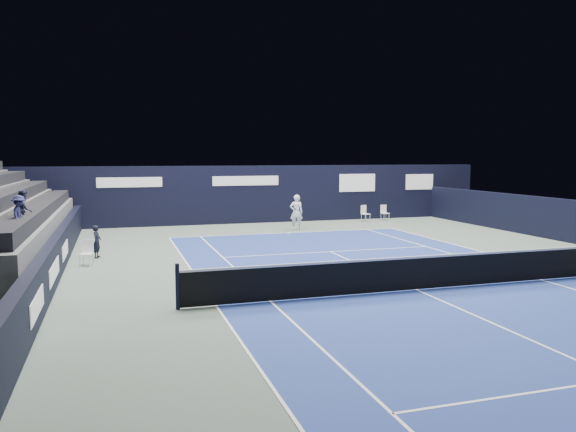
{
  "coord_description": "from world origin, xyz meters",
  "views": [
    {
      "loc": [
        -7.76,
        -13.17,
        3.62
      ],
      "look_at": [
        -1.34,
        7.5,
        1.3
      ],
      "focal_mm": 35.0,
      "sensor_mm": 36.0,
      "label": 1
    }
  ],
  "objects_px": {
    "folding_chair_back_b": "(384,212)",
    "tennis_player": "(296,212)",
    "line_judge_chair": "(87,251)",
    "tennis_net": "(418,272)",
    "folding_chair_back_a": "(364,211)"
  },
  "relations": [
    {
      "from": "folding_chair_back_b",
      "to": "tennis_player",
      "type": "relative_size",
      "value": 0.51
    },
    {
      "from": "tennis_player",
      "to": "line_judge_chair",
      "type": "bearing_deg",
      "value": -145.39
    },
    {
      "from": "tennis_net",
      "to": "tennis_player",
      "type": "bearing_deg",
      "value": 86.63
    },
    {
      "from": "tennis_net",
      "to": "folding_chair_back_a",
      "type": "bearing_deg",
      "value": 70.14
    },
    {
      "from": "folding_chair_back_b",
      "to": "tennis_net",
      "type": "relative_size",
      "value": 0.07
    },
    {
      "from": "folding_chair_back_a",
      "to": "folding_chair_back_b",
      "type": "xyz_separation_m",
      "value": [
        1.29,
        0.11,
        -0.11
      ]
    },
    {
      "from": "folding_chair_back_a",
      "to": "tennis_player",
      "type": "height_order",
      "value": "tennis_player"
    },
    {
      "from": "folding_chair_back_b",
      "to": "tennis_net",
      "type": "xyz_separation_m",
      "value": [
        -6.77,
        -15.27,
        0.01
      ]
    },
    {
      "from": "folding_chair_back_b",
      "to": "folding_chair_back_a",
      "type": "bearing_deg",
      "value": 178.83
    },
    {
      "from": "line_judge_chair",
      "to": "folding_chair_back_b",
      "type": "bearing_deg",
      "value": 48.04
    },
    {
      "from": "line_judge_chair",
      "to": "tennis_net",
      "type": "relative_size",
      "value": 0.07
    },
    {
      "from": "folding_chair_back_a",
      "to": "tennis_net",
      "type": "relative_size",
      "value": 0.07
    },
    {
      "from": "tennis_net",
      "to": "tennis_player",
      "type": "distance_m",
      "value": 12.89
    },
    {
      "from": "line_judge_chair",
      "to": "tennis_net",
      "type": "xyz_separation_m",
      "value": [
        8.68,
        -6.35,
        0.03
      ]
    },
    {
      "from": "line_judge_chair",
      "to": "tennis_net",
      "type": "bearing_deg",
      "value": -18.11
    }
  ]
}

